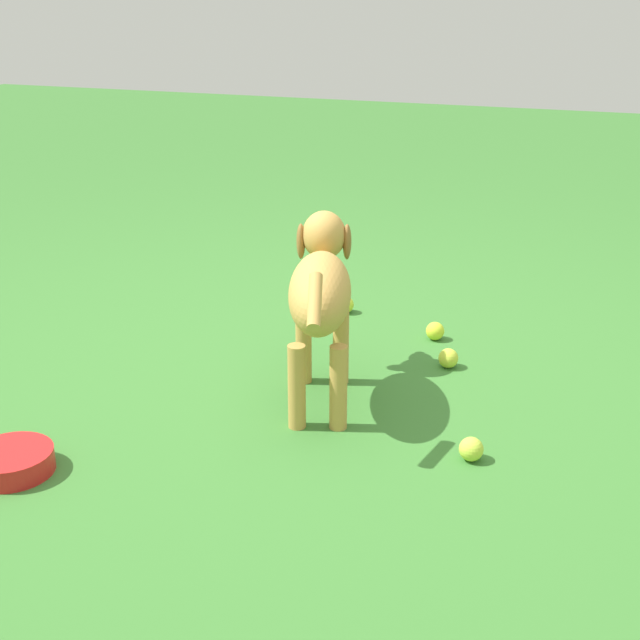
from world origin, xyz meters
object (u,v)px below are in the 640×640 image
object	(u,v)px
tennis_ball_0	(435,331)
tennis_ball_1	(345,305)
tennis_ball_2	(471,449)
tennis_ball_3	(448,358)
dog	(321,290)
water_bowl	(11,462)

from	to	relation	value
tennis_ball_0	tennis_ball_1	bearing A→B (deg)	159.88
tennis_ball_2	tennis_ball_0	bearing A→B (deg)	110.33
tennis_ball_3	tennis_ball_0	bearing A→B (deg)	114.23
tennis_ball_1	tennis_ball_2	distance (m)	1.16
dog	tennis_ball_3	distance (m)	0.57
dog	tennis_ball_0	size ratio (longest dim) A/B	11.38
tennis_ball_0	tennis_ball_2	bearing A→B (deg)	-69.67
tennis_ball_0	tennis_ball_3	xyz separation A→B (m)	(0.10, -0.22, 0.00)
tennis_ball_3	dog	bearing A→B (deg)	-131.78
tennis_ball_2	tennis_ball_3	size ratio (longest dim) A/B	1.00
tennis_ball_0	tennis_ball_1	world-z (taller)	same
tennis_ball_2	tennis_ball_3	xyz separation A→B (m)	(-0.19, 0.57, 0.00)
tennis_ball_0	water_bowl	world-z (taller)	tennis_ball_0
dog	tennis_ball_0	bearing A→B (deg)	-39.09
tennis_ball_2	water_bowl	distance (m)	1.21
tennis_ball_1	tennis_ball_3	bearing A→B (deg)	-36.59
tennis_ball_2	water_bowl	world-z (taller)	tennis_ball_2
dog	tennis_ball_2	bearing A→B (deg)	-131.06
tennis_ball_2	tennis_ball_1	bearing A→B (deg)	126.21
dog	tennis_ball_3	xyz separation A→B (m)	(0.32, 0.36, -0.32)
tennis_ball_2	dog	bearing A→B (deg)	157.26
tennis_ball_1	tennis_ball_3	distance (m)	0.61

